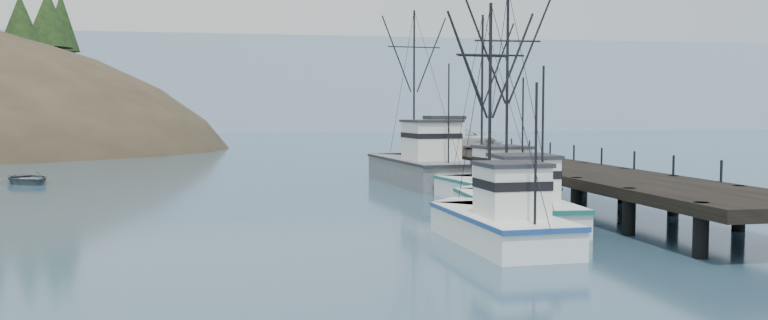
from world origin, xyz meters
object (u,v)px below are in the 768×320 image
(pickup_truck, at_px, (467,139))
(motorboat, at_px, (28,184))
(pier_shed, at_px, (444,132))
(pier, at_px, (545,168))
(trawler_mid, at_px, (497,222))
(trawler_far, at_px, (489,188))
(trawler_near, at_px, (513,206))
(work_vessel, at_px, (421,166))

(pickup_truck, distance_m, motorboat, 34.41)
(pier_shed, relative_size, motorboat, 0.63)
(pier, height_order, motorboat, pier)
(trawler_mid, distance_m, pickup_truck, 34.38)
(trawler_far, height_order, motorboat, trawler_far)
(pier, distance_m, trawler_far, 5.45)
(pier, bearing_deg, motorboat, 157.78)
(pier, xyz_separation_m, motorboat, (-33.70, 13.77, -1.69))
(pier_shed, bearing_deg, trawler_near, -99.25)
(trawler_far, xyz_separation_m, work_vessel, (-1.29, 11.32, 0.41))
(pier, relative_size, work_vessel, 2.84)
(trawler_far, bearing_deg, pier, 31.60)
(trawler_far, xyz_separation_m, pier_shed, (3.08, 20.82, 2.60))
(trawler_near, bearing_deg, trawler_mid, -117.03)
(pier_shed, distance_m, pickup_truck, 2.06)
(pier, bearing_deg, trawler_mid, -118.91)
(work_vessel, bearing_deg, trawler_mid, -96.60)
(trawler_far, distance_m, work_vessel, 11.40)
(pier, xyz_separation_m, trawler_mid, (-8.67, -15.70, -0.87))
(pier, relative_size, trawler_far, 3.95)
(trawler_far, bearing_deg, pickup_truck, 76.19)
(trawler_near, xyz_separation_m, trawler_far, (1.62, 8.04, 0.00))
(pier_shed, bearing_deg, trawler_far, -98.42)
(pier, height_order, trawler_near, trawler_near)
(pier, distance_m, motorboat, 36.45)
(pier, bearing_deg, pickup_truck, 88.71)
(trawler_mid, height_order, pier_shed, trawler_mid)
(pier, xyz_separation_m, trawler_far, (-4.58, -2.82, -0.87))
(pier_shed, bearing_deg, work_vessel, -114.70)
(trawler_mid, height_order, motorboat, trawler_mid)
(trawler_near, height_order, pickup_truck, trawler_near)
(trawler_near, distance_m, pier_shed, 29.35)
(trawler_near, height_order, trawler_mid, trawler_near)
(work_vessel, xyz_separation_m, motorboat, (-27.84, 5.26, -1.23))
(trawler_far, height_order, work_vessel, work_vessel)
(pickup_truck, height_order, motorboat, pickup_truck)
(trawler_far, xyz_separation_m, pickup_truck, (4.97, 20.23, 2.02))
(trawler_near, xyz_separation_m, motorboat, (-27.50, 24.63, -0.82))
(pier_shed, bearing_deg, trawler_mid, -102.01)
(trawler_near, bearing_deg, work_vessel, 89.01)
(trawler_mid, relative_size, pickup_truck, 1.64)
(work_vessel, xyz_separation_m, pier_shed, (4.37, 9.50, 2.19))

